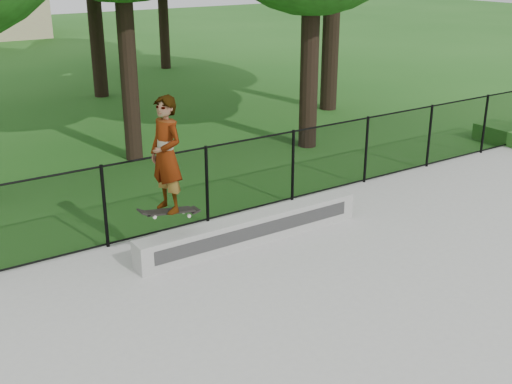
# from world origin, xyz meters

# --- Properties ---
(grind_ledge) EXTENTS (4.38, 0.40, 0.49)m
(grind_ledge) POSITION_xyz_m (-1.79, 4.70, 0.31)
(grind_ledge) COLOR #AEAEA9
(grind_ledge) RESTS_ON concrete_slab
(skater_airborne) EXTENTS (0.84, 0.74, 1.99)m
(skater_airborne) POSITION_xyz_m (-3.38, 4.67, 1.92)
(skater_airborne) COLOR black
(skater_airborne) RESTS_ON ground
(chainlink_fence) EXTENTS (16.06, 0.06, 1.50)m
(chainlink_fence) POSITION_xyz_m (0.00, 5.90, 0.81)
(chainlink_fence) COLOR black
(chainlink_fence) RESTS_ON concrete_slab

